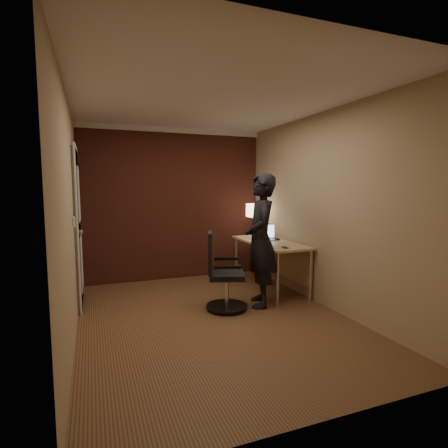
{
  "coord_description": "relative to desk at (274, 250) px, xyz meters",
  "views": [
    {
      "loc": [
        -1.3,
        -3.78,
        1.55
      ],
      "look_at": [
        0.35,
        0.55,
        1.05
      ],
      "focal_mm": 28.0,
      "sensor_mm": 36.0,
      "label": 1
    }
  ],
  "objects": [
    {
      "name": "wallet",
      "position": [
        0.09,
        0.11,
        0.14
      ],
      "size": [
        0.1,
        0.12,
        0.02
      ],
      "primitive_type": "cube",
      "rotation": [
        0.0,
        0.0,
        -0.11
      ],
      "color": "black",
      "rests_on": "desk"
    },
    {
      "name": "desk",
      "position": [
        0.0,
        0.0,
        0.0
      ],
      "size": [
        0.6,
        1.5,
        0.73
      ],
      "color": "#D5B67B",
      "rests_on": "ground"
    },
    {
      "name": "desk_lamp",
      "position": [
        -0.01,
        0.65,
        0.55
      ],
      "size": [
        0.22,
        0.22,
        0.54
      ],
      "color": "silver",
      "rests_on": "desk"
    },
    {
      "name": "mouse",
      "position": [
        -0.21,
        -0.13,
        0.14
      ],
      "size": [
        0.06,
        0.1,
        0.03
      ],
      "primitive_type": "cube",
      "rotation": [
        0.0,
        0.0,
        -0.04
      ],
      "color": "black",
      "rests_on": "desk"
    },
    {
      "name": "office_chair",
      "position": [
        -1.05,
        -0.57,
        -0.18
      ],
      "size": [
        0.56,
        0.61,
        0.96
      ],
      "color": "black",
      "rests_on": "ground"
    },
    {
      "name": "person",
      "position": [
        -0.52,
        -0.59,
        0.26
      ],
      "size": [
        0.59,
        0.73,
        1.72
      ],
      "primitive_type": "imported",
      "rotation": [
        0.0,
        0.0,
        -1.91
      ],
      "color": "black",
      "rests_on": "ground"
    },
    {
      "name": "laptop",
      "position": [
        -0.05,
        0.22,
        0.19
      ],
      "size": [
        0.41,
        0.38,
        0.23
      ],
      "color": "silver",
      "rests_on": "desk"
    },
    {
      "name": "phone",
      "position": [
        -0.14,
        -0.56,
        0.13
      ],
      "size": [
        0.07,
        0.12,
        0.01
      ],
      "primitive_type": "cube",
      "rotation": [
        0.0,
        0.0,
        -0.13
      ],
      "color": "black",
      "rests_on": "desk"
    },
    {
      "name": "room",
      "position": [
        -1.53,
        0.73,
        0.77
      ],
      "size": [
        4.0,
        4.0,
        4.0
      ],
      "color": "brown",
      "rests_on": "ground"
    }
  ]
}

